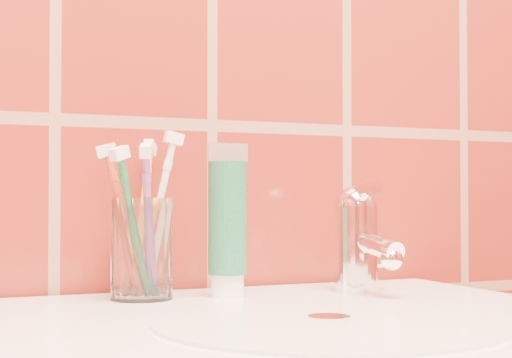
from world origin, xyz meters
name	(u,v)px	position (x,y,z in m)	size (l,w,h in m)	color
glass_tumbler	(142,249)	(-0.11, 1.12, 0.90)	(0.07, 0.07, 0.11)	white
toothpaste_tube	(227,225)	(-0.02, 1.11, 0.93)	(0.05, 0.04, 0.16)	white
faucet	(358,235)	(0.14, 1.09, 0.91)	(0.05, 0.11, 0.12)	white
toothbrush_0	(148,224)	(-0.10, 1.10, 0.93)	(0.04, 0.06, 0.17)	#7B418B
toothbrush_1	(142,218)	(-0.10, 1.15, 0.93)	(0.06, 0.08, 0.18)	orange
toothbrush_2	(157,215)	(-0.09, 1.13, 0.94)	(0.06, 0.02, 0.18)	white
toothbrush_3	(134,225)	(-0.12, 1.10, 0.93)	(0.06, 0.05, 0.16)	#1B6837
toothbrush_4	(124,223)	(-0.13, 1.12, 0.93)	(0.06, 0.04, 0.17)	#AA3B24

